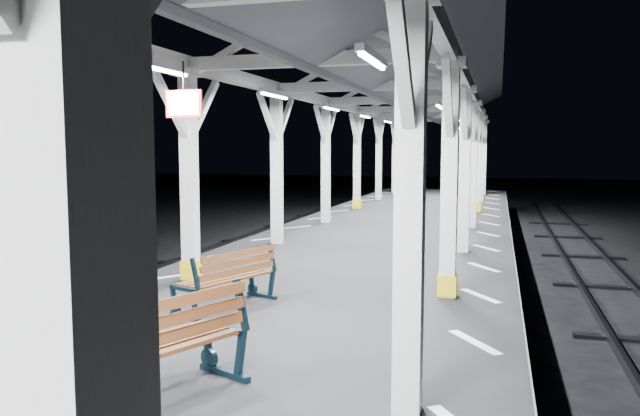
% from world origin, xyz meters
% --- Properties ---
extents(ground, '(120.00, 120.00, 0.00)m').
position_xyz_m(ground, '(0.00, 0.00, 0.00)').
color(ground, black).
rests_on(ground, ground).
extents(platform, '(6.00, 50.00, 1.00)m').
position_xyz_m(platform, '(0.00, 0.00, 0.50)').
color(platform, black).
rests_on(platform, ground).
extents(hazard_stripes_left, '(1.00, 48.00, 0.01)m').
position_xyz_m(hazard_stripes_left, '(-2.45, 0.00, 1.00)').
color(hazard_stripes_left, silver).
rests_on(hazard_stripes_left, platform).
extents(hazard_stripes_right, '(1.00, 48.00, 0.01)m').
position_xyz_m(hazard_stripes_right, '(2.45, 0.00, 1.00)').
color(hazard_stripes_right, silver).
rests_on(hazard_stripes_right, platform).
extents(canopy, '(5.40, 49.00, 4.65)m').
position_xyz_m(canopy, '(0.00, -0.02, 4.56)').
color(canopy, silver).
rests_on(canopy, platform).
extents(bench_near, '(1.28, 1.86, 0.95)m').
position_xyz_m(bench_near, '(0.02, -2.49, 1.51)').
color(bench_near, black).
rests_on(bench_near, platform).
extents(bench_mid, '(1.01, 1.56, 0.79)m').
position_xyz_m(bench_mid, '(-0.68, 0.58, 1.42)').
color(bench_mid, black).
rests_on(bench_mid, platform).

